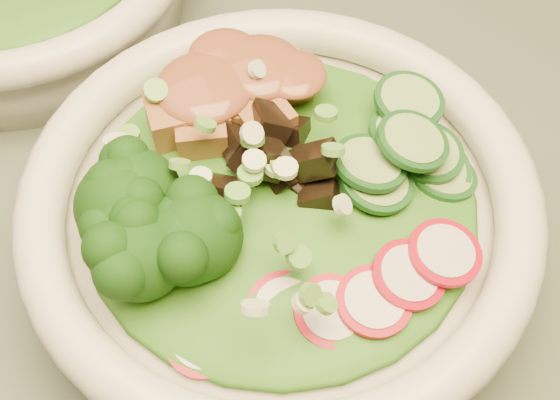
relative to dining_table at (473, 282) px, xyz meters
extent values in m
cube|color=#505E4D|center=(0.00, 0.00, 0.10)|extent=(1.20, 0.80, 0.03)
cylinder|color=silver|center=(-0.15, 0.00, 0.14)|extent=(0.25, 0.25, 0.06)
torus|color=silver|center=(-0.15, 0.00, 0.18)|extent=(0.29, 0.29, 0.03)
ellipsoid|color=#296916|center=(-0.15, 0.00, 0.18)|extent=(0.22, 0.22, 0.03)
ellipsoid|color=brown|center=(-0.16, 0.06, 0.20)|extent=(0.07, 0.06, 0.02)
camera|label=1|loc=(-0.22, -0.23, 0.53)|focal=50.00mm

